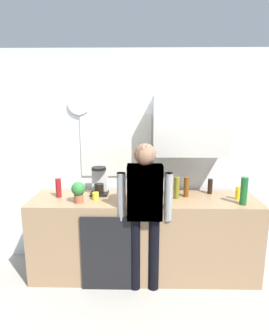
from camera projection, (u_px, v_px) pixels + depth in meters
name	position (u px, v px, depth m)	size (l,w,h in m)	color
ground_plane	(144.00, 287.00, 3.17)	(8.00, 8.00, 0.00)	#9E998E
kitchen_counter	(144.00, 236.00, 3.36)	(2.57, 0.64, 0.93)	#937251
dishwasher_panel	(107.00, 254.00, 3.06)	(0.56, 0.02, 0.84)	black
back_wall_assembly	(149.00, 154.00, 3.55)	(4.17, 0.42, 2.60)	silver
coffee_maker	(100.00, 182.00, 3.40)	(0.20, 0.20, 0.33)	black
bottle_dark_sauce	(210.00, 186.00, 3.41)	(0.06, 0.06, 0.18)	black
bottle_amber_beer	(186.00, 187.00, 3.30)	(0.06, 0.06, 0.23)	brown
bottle_clear_soda	(149.00, 183.00, 3.38)	(0.09, 0.09, 0.28)	#2D8C33
bottle_green_wine	(244.00, 191.00, 3.03)	(0.07, 0.07, 0.30)	#195923
bottle_red_vinegar	(58.00, 188.00, 3.28)	(0.06, 0.06, 0.22)	maroon
bottle_olive_oil	(177.00, 188.00, 3.23)	(0.06, 0.06, 0.25)	olive
cup_yellow_cup	(96.00, 196.00, 3.20)	(0.07, 0.07, 0.09)	yellow
potted_plant	(78.00, 191.00, 3.10)	(0.15, 0.15, 0.23)	#9E5638
dish_soap	(238.00, 193.00, 3.21)	(0.06, 0.06, 0.18)	yellow
storage_canister	(161.00, 186.00, 3.44)	(0.14, 0.14, 0.17)	silver
person_at_sink	(145.00, 206.00, 2.96)	(0.57, 0.22, 1.60)	#3F4766
person_guest	(145.00, 206.00, 2.96)	(0.57, 0.22, 1.60)	black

